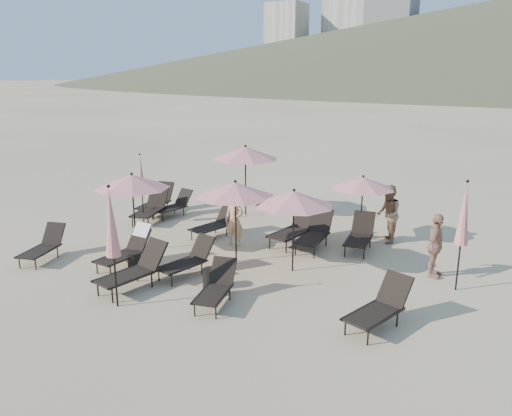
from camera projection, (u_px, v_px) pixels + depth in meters
The scene contains 28 objects.
ground at pixel (195, 291), 11.41m from camera, with size 800.00×800.00×0.00m, color #D6BA8C.
hotel_skyline at pixel (362, 38), 276.12m from camera, with size 109.00×82.00×55.00m.
lounger_0 at pixel (44, 245), 13.25m from camera, with size 1.01×1.60×0.86m.
lounger_1 at pixel (128, 248), 12.83m from camera, with size 0.63×1.62×1.00m.
lounger_2 at pixel (134, 269), 11.47m from camera, with size 0.91×1.81×1.00m.
lounger_3 at pixel (188, 259), 12.23m from camera, with size 0.84×1.61×0.88m.
lounger_4 at pixel (216, 286), 10.70m from camera, with size 0.94×1.56×0.84m.
lounger_5 at pixel (380, 306), 9.70m from camera, with size 1.01×1.72×0.93m.
lounger_6 at pixel (157, 200), 17.70m from camera, with size 1.05×1.86×1.01m.
lounger_7 at pixel (174, 205), 17.34m from camera, with size 0.79×1.58×0.87m.
lounger_8 at pixel (215, 223), 15.18m from camera, with size 0.88×1.66×0.91m.
lounger_9 at pixel (297, 224), 14.59m from camera, with size 0.88×1.92×1.16m.
lounger_10 at pixel (315, 232), 14.14m from camera, with size 0.83×1.78×0.99m.
lounger_11 at pixel (360, 234), 14.03m from camera, with size 0.89×1.73×0.95m.
lounger_12 at pixel (151, 207), 16.76m from camera, with size 1.17×1.89×1.02m.
umbrella_open_0 at pixel (132, 182), 13.58m from camera, with size 2.07×2.07×2.23m.
umbrella_open_1 at pixel (235, 190), 12.74m from camera, with size 2.05×2.05×2.20m.
umbrella_open_2 at pixel (294, 198), 12.11m from camera, with size 1.98×1.98×2.13m.
umbrella_open_3 at pixel (245, 153), 17.07m from camera, with size 2.31×2.31×2.48m.
umbrella_open_4 at pixel (363, 183), 14.36m from camera, with size 1.86×1.86×2.00m.
umbrella_closed_0 at pixel (111, 223), 10.19m from camera, with size 0.31×0.31×2.66m.
umbrella_closed_1 at pixel (464, 215), 11.01m from camera, with size 0.30×0.30×2.59m.
umbrella_closed_2 at pixel (141, 175), 16.14m from camera, with size 0.28×0.28×2.35m.
side_table_0 at pixel (135, 260), 12.71m from camera, with size 0.36×0.36×0.43m, color black.
side_table_1 at pixel (211, 278), 11.55m from camera, with size 0.41×0.41×0.45m, color black.
beachgoer_a at pixel (234, 220), 14.28m from camera, with size 0.56×0.36×1.52m, color tan.
beachgoer_b at pixel (388, 214), 14.52m from camera, with size 0.84×0.65×1.72m, color #A37954.
beachgoer_c at pixel (435, 246), 12.04m from camera, with size 0.93×0.39×1.59m, color tan.
Camera 1 is at (6.64, -8.29, 4.79)m, focal length 35.00 mm.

